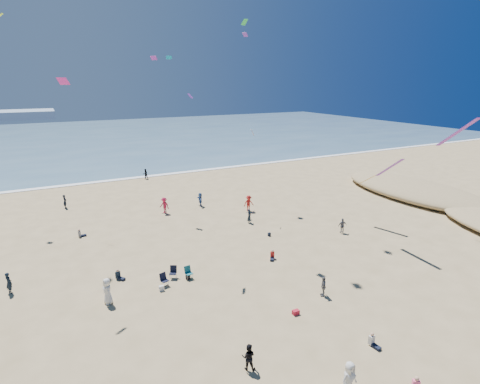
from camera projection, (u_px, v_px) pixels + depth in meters
ground at (275, 362)px, 20.58m from camera, size 220.00×220.00×0.00m
ocean at (86, 138)px, 101.43m from camera, size 220.00×100.00×0.06m
surf_line at (121, 179)px, 58.87m from camera, size 220.00×1.20×0.08m
standing_flyers at (239, 235)px, 35.37m from camera, size 34.57×54.34×1.91m
seated_group at (223, 283)px, 27.81m from camera, size 15.36×29.29×0.84m
chair_cluster at (176, 275)px, 28.81m from camera, size 2.71×1.58×1.00m
white_tote at (162, 288)px, 27.55m from camera, size 0.35×0.20×0.40m
black_backpack at (188, 277)px, 29.09m from camera, size 0.30×0.22×0.38m
cooler at (296, 312)px, 24.76m from camera, size 0.45×0.30×0.30m
navy_bag at (269, 234)px, 37.34m from camera, size 0.28×0.18×0.34m
kites_aloft at (288, 81)px, 32.55m from camera, size 44.78×39.54×29.51m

